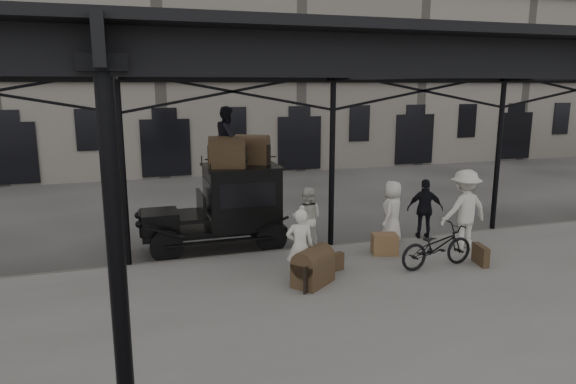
# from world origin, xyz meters

# --- Properties ---
(ground) EXTENTS (120.00, 120.00, 0.00)m
(ground) POSITION_xyz_m (0.00, 0.00, 0.00)
(ground) COLOR #383533
(ground) RESTS_ON ground
(platform) EXTENTS (28.00, 8.00, 0.15)m
(platform) POSITION_xyz_m (0.00, -2.00, 0.07)
(platform) COLOR slate
(platform) RESTS_ON ground
(canopy) EXTENTS (22.50, 9.00, 4.74)m
(canopy) POSITION_xyz_m (0.00, -1.72, 4.60)
(canopy) COLOR black
(canopy) RESTS_ON ground
(building_frontage) EXTENTS (64.00, 8.00, 14.00)m
(building_frontage) POSITION_xyz_m (0.00, 18.00, 7.00)
(building_frontage) COLOR slate
(building_frontage) RESTS_ON ground
(taxi) EXTENTS (3.65, 1.55, 2.18)m
(taxi) POSITION_xyz_m (-2.44, 2.95, 1.20)
(taxi) COLOR black
(taxi) RESTS_ON ground
(porter_left) EXTENTS (0.64, 0.49, 1.58)m
(porter_left) POSITION_xyz_m (-1.60, -0.23, 0.94)
(porter_left) COLOR silver
(porter_left) RESTS_ON platform
(porter_midleft) EXTENTS (0.96, 0.87, 1.60)m
(porter_midleft) POSITION_xyz_m (-0.73, 1.80, 0.95)
(porter_midleft) COLOR silver
(porter_midleft) RESTS_ON platform
(porter_centre) EXTENTS (0.93, 0.93, 1.63)m
(porter_centre) POSITION_xyz_m (1.60, 1.72, 0.97)
(porter_centre) COLOR silver
(porter_centre) RESTS_ON platform
(porter_official) EXTENTS (1.02, 0.72, 1.61)m
(porter_official) POSITION_xyz_m (2.62, 1.80, 0.95)
(porter_official) COLOR black
(porter_official) RESTS_ON platform
(porter_right) EXTENTS (1.36, 0.86, 2.01)m
(porter_right) POSITION_xyz_m (3.06, 0.74, 1.15)
(porter_right) COLOR silver
(porter_right) RESTS_ON platform
(bicycle) EXTENTS (1.92, 0.82, 0.98)m
(bicycle) POSITION_xyz_m (1.64, -0.27, 0.64)
(bicycle) COLOR black
(bicycle) RESTS_ON platform
(porter_roof) EXTENTS (0.78, 0.88, 1.51)m
(porter_roof) POSITION_xyz_m (-2.47, 2.85, 2.93)
(porter_roof) COLOR black
(porter_roof) RESTS_ON taxi
(steamer_trunk_roof_near) EXTENTS (0.99, 0.73, 0.65)m
(steamer_trunk_roof_near) POSITION_xyz_m (-2.52, 2.70, 2.51)
(steamer_trunk_roof_near) COLOR #4E3F24
(steamer_trunk_roof_near) RESTS_ON taxi
(steamer_trunk_roof_far) EXTENTS (1.01, 0.87, 0.63)m
(steamer_trunk_roof_far) POSITION_xyz_m (-1.77, 3.15, 2.50)
(steamer_trunk_roof_far) COLOR #4E3F24
(steamer_trunk_roof_far) RESTS_ON taxi
(steamer_trunk_platform) EXTENTS (1.04, 0.99, 0.66)m
(steamer_trunk_platform) POSITION_xyz_m (-1.37, -0.39, 0.48)
(steamer_trunk_platform) COLOR #4E3F24
(steamer_trunk_platform) RESTS_ON platform
(wicker_hamper) EXTENTS (0.70, 0.60, 0.50)m
(wicker_hamper) POSITION_xyz_m (0.97, 0.91, 0.40)
(wicker_hamper) COLOR olive
(wicker_hamper) RESTS_ON platform
(suitcase_upright) EXTENTS (0.27, 0.62, 0.45)m
(suitcase_upright) POSITION_xyz_m (2.72, -0.42, 0.38)
(suitcase_upright) COLOR #4E3F24
(suitcase_upright) RESTS_ON platform
(suitcase_flat) EXTENTS (0.62, 0.32, 0.40)m
(suitcase_flat) POSITION_xyz_m (-0.72, 0.18, 0.35)
(suitcase_flat) COLOR #4E3F24
(suitcase_flat) RESTS_ON platform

